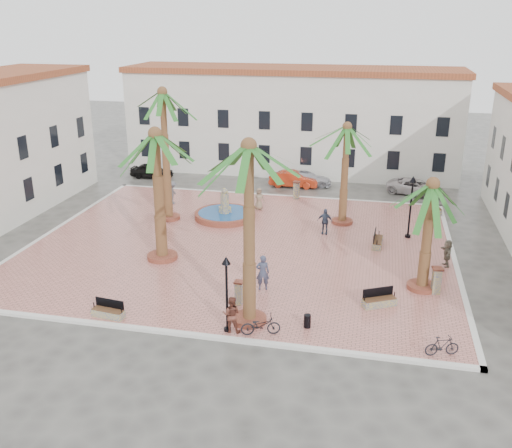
% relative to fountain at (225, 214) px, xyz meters
% --- Properties ---
extents(ground, '(120.00, 120.00, 0.00)m').
position_rel_fountain_xyz_m(ground, '(2.31, -4.70, -0.45)').
color(ground, '#56544F').
rests_on(ground, ground).
extents(plaza, '(26.00, 22.00, 0.15)m').
position_rel_fountain_xyz_m(plaza, '(2.31, -4.70, -0.38)').
color(plaza, tan).
rests_on(plaza, ground).
extents(kerb_n, '(26.30, 0.30, 0.16)m').
position_rel_fountain_xyz_m(kerb_n, '(2.31, 6.30, -0.37)').
color(kerb_n, silver).
rests_on(kerb_n, ground).
extents(kerb_s, '(26.30, 0.30, 0.16)m').
position_rel_fountain_xyz_m(kerb_s, '(2.31, -15.70, -0.37)').
color(kerb_s, silver).
rests_on(kerb_s, ground).
extents(kerb_e, '(0.30, 22.30, 0.16)m').
position_rel_fountain_xyz_m(kerb_e, '(15.31, -4.70, -0.37)').
color(kerb_e, silver).
rests_on(kerb_e, ground).
extents(kerb_w, '(0.30, 22.30, 0.16)m').
position_rel_fountain_xyz_m(kerb_w, '(-10.69, -4.70, -0.37)').
color(kerb_w, silver).
rests_on(kerb_w, ground).
extents(building_north, '(30.40, 7.40, 9.50)m').
position_rel_fountain_xyz_m(building_north, '(2.31, 15.30, 4.31)').
color(building_north, silver).
rests_on(building_north, ground).
extents(fountain, '(4.34, 4.34, 2.24)m').
position_rel_fountain_xyz_m(fountain, '(0.00, 0.00, 0.00)').
color(fountain, brown).
rests_on(fountain, plaza).
extents(palm_nw, '(5.04, 5.04, 9.26)m').
position_rel_fountain_xyz_m(palm_nw, '(-3.85, -1.03, 7.70)').
color(palm_nw, brown).
rests_on(palm_nw, plaza).
extents(palm_sw, '(5.82, 5.82, 7.89)m').
position_rel_fountain_xyz_m(palm_sw, '(-1.70, -7.87, 6.26)').
color(palm_sw, brown).
rests_on(palm_sw, plaza).
extents(palm_s, '(5.25, 5.25, 8.79)m').
position_rel_fountain_xyz_m(palm_s, '(5.05, -14.04, 7.22)').
color(palm_s, brown).
rests_on(palm_s, plaza).
extents(palm_e, '(5.11, 5.11, 6.11)m').
position_rel_fountain_xyz_m(palm_e, '(13.20, -8.68, 4.67)').
color(palm_e, brown).
rests_on(palm_e, plaza).
extents(palm_ne, '(4.77, 4.77, 7.09)m').
position_rel_fountain_xyz_m(palm_ne, '(8.28, 0.73, 5.67)').
color(palm_ne, brown).
rests_on(palm_ne, plaza).
extents(bench_s, '(1.68, 0.70, 0.86)m').
position_rel_fountain_xyz_m(bench_s, '(-1.65, -15.08, -0.06)').
color(bench_s, gray).
rests_on(bench_s, plaza).
extents(bench_se, '(1.78, 1.28, 0.91)m').
position_rel_fountain_xyz_m(bench_se, '(11.01, -11.17, -0.05)').
color(bench_se, gray).
rests_on(bench_se, plaza).
extents(bench_e, '(0.65, 1.82, 0.94)m').
position_rel_fountain_xyz_m(bench_e, '(10.77, -3.08, -0.04)').
color(bench_e, gray).
rests_on(bench_e, plaza).
extents(bench_ne, '(1.05, 2.02, 1.02)m').
position_rel_fountain_xyz_m(bench_ne, '(14.69, 4.59, -0.02)').
color(bench_ne, gray).
rests_on(bench_ne, plaza).
extents(lamppost_s, '(0.40, 0.40, 3.71)m').
position_rel_fountain_xyz_m(lamppost_s, '(4.26, -15.10, 2.21)').
color(lamppost_s, black).
rests_on(lamppost_s, plaza).
extents(lamppost_e, '(0.45, 0.45, 4.14)m').
position_rel_fountain_xyz_m(lamppost_e, '(12.70, -1.13, 2.50)').
color(lamppost_e, black).
rests_on(lamppost_e, plaza).
extents(bollard_se, '(0.46, 0.46, 1.25)m').
position_rel_fountain_xyz_m(bollard_se, '(4.15, -12.45, 0.34)').
color(bollard_se, gray).
rests_on(bollard_se, plaza).
extents(bollard_n, '(0.58, 0.58, 1.40)m').
position_rel_fountain_xyz_m(bollard_n, '(4.29, 5.70, 0.42)').
color(bollard_n, gray).
rests_on(bollard_n, plaza).
extents(bollard_e, '(0.60, 0.60, 1.45)m').
position_rel_fountain_xyz_m(bollard_e, '(13.85, -9.11, 0.45)').
color(bollard_e, gray).
rests_on(bollard_e, plaza).
extents(litter_bin, '(0.33, 0.33, 0.64)m').
position_rel_fountain_xyz_m(litter_bin, '(7.79, -14.00, 0.01)').
color(litter_bin, black).
rests_on(litter_bin, plaza).
extents(cyclist_a, '(0.80, 0.63, 1.95)m').
position_rel_fountain_xyz_m(cyclist_a, '(4.97, -10.60, 0.67)').
color(cyclist_a, '#383E57').
rests_on(cyclist_a, plaza).
extents(bicycle_a, '(1.90, 1.14, 0.95)m').
position_rel_fountain_xyz_m(bicycle_a, '(5.82, -15.10, 0.17)').
color(bicycle_a, black).
rests_on(bicycle_a, plaza).
extents(cyclist_b, '(0.86, 0.68, 1.74)m').
position_rel_fountain_xyz_m(cyclist_b, '(4.47, -15.10, 0.56)').
color(cyclist_b, brown).
rests_on(cyclist_b, plaza).
extents(bicycle_b, '(1.55, 0.86, 0.90)m').
position_rel_fountain_xyz_m(bicycle_b, '(13.67, -15.10, 0.14)').
color(bicycle_b, black).
rests_on(bicycle_b, plaza).
extents(pedestrian_fountain_a, '(0.97, 0.85, 1.66)m').
position_rel_fountain_xyz_m(pedestrian_fountain_a, '(1.98, 2.37, 0.53)').
color(pedestrian_fountain_a, '#876F56').
rests_on(pedestrian_fountain_a, plaza).
extents(pedestrian_fountain_b, '(1.04, 0.47, 1.73)m').
position_rel_fountain_xyz_m(pedestrian_fountain_b, '(7.29, -1.65, 0.56)').
color(pedestrian_fountain_b, '#3A475F').
rests_on(pedestrian_fountain_b, plaza).
extents(pedestrian_north, '(0.78, 1.21, 1.76)m').
position_rel_fountain_xyz_m(pedestrian_north, '(-4.78, 2.37, 0.58)').
color(pedestrian_north, '#55555B').
rests_on(pedestrian_north, plaza).
extents(pedestrian_east, '(0.68, 1.54, 1.60)m').
position_rel_fountain_xyz_m(pedestrian_east, '(14.71, -5.36, 0.50)').
color(pedestrian_east, '#665D4C').
rests_on(pedestrian_east, plaza).
extents(car_black, '(3.85, 1.56, 1.31)m').
position_rel_fountain_xyz_m(car_black, '(-9.47, 9.59, 0.20)').
color(car_black, black).
rests_on(car_black, ground).
extents(car_red, '(4.15, 1.49, 1.36)m').
position_rel_fountain_xyz_m(car_red, '(3.49, 9.48, 0.23)').
color(car_red, '#B93115').
rests_on(car_red, ground).
extents(car_silver, '(4.35, 2.05, 1.23)m').
position_rel_fountain_xyz_m(car_silver, '(4.54, 10.07, 0.16)').
color(car_silver, silver).
rests_on(car_silver, ground).
extents(car_white, '(4.94, 3.39, 1.25)m').
position_rel_fountain_xyz_m(car_white, '(13.55, 9.41, 0.17)').
color(car_white, beige).
rests_on(car_white, ground).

